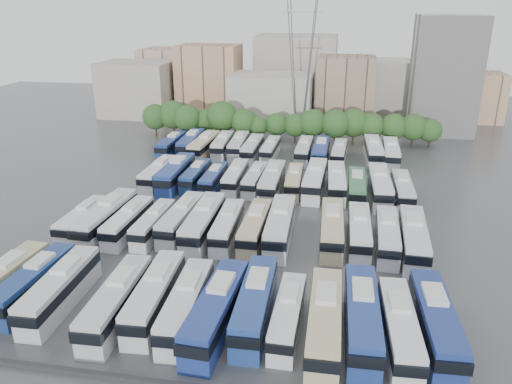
% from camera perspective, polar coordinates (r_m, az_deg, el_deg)
% --- Properties ---
extents(ground, '(220.00, 220.00, 0.00)m').
position_cam_1_polar(ground, '(70.46, -0.68, -3.26)').
color(ground, '#424447').
rests_on(ground, ground).
extents(tree_line, '(64.96, 7.78, 8.54)m').
position_cam_1_polar(tree_line, '(108.84, 2.67, 8.03)').
color(tree_line, black).
rests_on(tree_line, ground).
extents(city_buildings, '(102.00, 35.00, 20.00)m').
position_cam_1_polar(city_buildings, '(137.93, 1.91, 12.29)').
color(city_buildings, '#9E998E').
rests_on(city_buildings, ground).
extents(apartment_tower, '(14.00, 14.00, 26.00)m').
position_cam_1_polar(apartment_tower, '(124.01, 20.72, 12.37)').
color(apartment_tower, silver).
rests_on(apartment_tower, ground).
extents(electricity_pylon, '(9.00, 6.91, 33.83)m').
position_cam_1_polar(electricity_pylon, '(113.94, 5.20, 15.81)').
color(electricity_pylon, slate).
rests_on(electricity_pylon, ground).
extents(bus_r0_s0, '(3.46, 13.01, 4.04)m').
position_cam_1_polar(bus_r0_s0, '(58.21, -27.06, -9.19)').
color(bus_r0_s0, tan).
rests_on(bus_r0_s0, ground).
extents(bus_r0_s1, '(3.11, 12.38, 3.86)m').
position_cam_1_polar(bus_r0_s1, '(57.06, -24.07, -9.39)').
color(bus_r0_s1, navy).
rests_on(bus_r0_s1, ground).
extents(bus_r0_s2, '(3.16, 12.89, 4.02)m').
position_cam_1_polar(bus_r0_s2, '(54.72, -21.46, -10.23)').
color(bus_r0_s2, silver).
rests_on(bus_r0_s2, ground).
extents(bus_r0_s4, '(3.29, 13.08, 4.07)m').
position_cam_1_polar(bus_r0_s4, '(50.94, -15.63, -11.91)').
color(bus_r0_s4, silver).
rests_on(bus_r0_s4, ground).
extents(bus_r0_s5, '(3.47, 13.03, 4.05)m').
position_cam_1_polar(bus_r0_s5, '(51.01, -11.48, -11.47)').
color(bus_r0_s5, silver).
rests_on(bus_r0_s5, ground).
extents(bus_r0_s6, '(3.31, 12.74, 3.96)m').
position_cam_1_polar(bus_r0_s6, '(49.18, -7.96, -12.63)').
color(bus_r0_s6, silver).
rests_on(bus_r0_s6, ground).
extents(bus_r0_s7, '(3.67, 13.81, 4.29)m').
position_cam_1_polar(bus_r0_s7, '(47.88, -4.52, -13.28)').
color(bus_r0_s7, navy).
rests_on(bus_r0_s7, ground).
extents(bus_r0_s8, '(3.20, 13.28, 4.15)m').
position_cam_1_polar(bus_r0_s8, '(48.73, -0.10, -12.62)').
color(bus_r0_s8, navy).
rests_on(bus_r0_s8, ground).
extents(bus_r0_s9, '(2.56, 11.10, 3.47)m').
position_cam_1_polar(bus_r0_s9, '(47.84, 3.65, -13.87)').
color(bus_r0_s9, silver).
rests_on(bus_r0_s9, ground).
extents(bus_r0_s10, '(3.09, 13.43, 4.20)m').
position_cam_1_polar(bus_r0_s10, '(46.83, 7.86, -14.38)').
color(bus_r0_s10, '#CABA8B').
rests_on(bus_r0_s10, ground).
extents(bus_r0_s11, '(3.30, 13.67, 4.27)m').
position_cam_1_polar(bus_r0_s11, '(47.82, 12.02, -13.80)').
color(bus_r0_s11, navy).
rests_on(bus_r0_s11, ground).
extents(bus_r0_s12, '(3.29, 12.49, 3.88)m').
position_cam_1_polar(bus_r0_s12, '(47.57, 16.06, -14.71)').
color(bus_r0_s12, silver).
rests_on(bus_r0_s12, ground).
extents(bus_r0_s13, '(3.46, 13.44, 4.18)m').
position_cam_1_polar(bus_r0_s13, '(49.03, 19.84, -13.80)').
color(bus_r0_s13, navy).
rests_on(bus_r0_s13, ground).
extents(bus_r1_s0, '(2.54, 11.01, 3.45)m').
position_cam_1_polar(bus_r1_s0, '(70.63, -19.23, -2.95)').
color(bus_r1_s0, silver).
rests_on(bus_r1_s0, ground).
extents(bus_r1_s1, '(3.49, 13.70, 4.27)m').
position_cam_1_polar(bus_r1_s1, '(69.17, -16.76, -2.80)').
color(bus_r1_s1, silver).
rests_on(bus_r1_s1, ground).
extents(bus_r1_s2, '(2.83, 11.72, 3.66)m').
position_cam_1_polar(bus_r1_s2, '(67.89, -14.42, -3.29)').
color(bus_r1_s2, white).
rests_on(bus_r1_s2, ground).
extents(bus_r1_s3, '(2.58, 11.01, 3.44)m').
position_cam_1_polar(bus_r1_s3, '(66.86, -11.64, -3.53)').
color(bus_r1_s3, silver).
rests_on(bus_r1_s3, ground).
extents(bus_r1_s4, '(3.22, 12.63, 3.93)m').
position_cam_1_polar(bus_r1_s4, '(67.03, -8.52, -3.03)').
color(bus_r1_s4, silver).
rests_on(bus_r1_s4, ground).
extents(bus_r1_s5, '(3.07, 13.60, 4.26)m').
position_cam_1_polar(bus_r1_s5, '(65.19, -6.03, -3.47)').
color(bus_r1_s5, silver).
rests_on(bus_r1_s5, ground).
extents(bus_r1_s6, '(2.95, 11.89, 3.71)m').
position_cam_1_polar(bus_r1_s6, '(64.58, -3.29, -3.89)').
color(bus_r1_s6, silver).
rests_on(bus_r1_s6, ground).
extents(bus_r1_s7, '(2.68, 12.25, 3.84)m').
position_cam_1_polar(bus_r1_s7, '(64.07, -0.11, -4.00)').
color(bus_r1_s7, tan).
rests_on(bus_r1_s7, ground).
extents(bus_r1_s8, '(3.33, 13.73, 4.28)m').
position_cam_1_polar(bus_r1_s8, '(63.95, 2.76, -3.86)').
color(bus_r1_s8, silver).
rests_on(bus_r1_s8, ground).
extents(bus_r1_s10, '(3.24, 13.02, 4.06)m').
position_cam_1_polar(bus_r1_s10, '(64.27, 8.67, -4.07)').
color(bus_r1_s10, '#C6B788').
rests_on(bus_r1_s10, ground).
extents(bus_r1_s11, '(2.84, 12.35, 3.86)m').
position_cam_1_polar(bus_r1_s11, '(64.20, 11.72, -4.41)').
color(bus_r1_s11, silver).
rests_on(bus_r1_s11, ground).
extents(bus_r1_s12, '(3.01, 12.26, 3.82)m').
position_cam_1_polar(bus_r1_s12, '(63.98, 14.78, -4.81)').
color(bus_r1_s12, silver).
rests_on(bus_r1_s12, ground).
extents(bus_r1_s13, '(3.48, 13.53, 4.21)m').
position_cam_1_polar(bus_r1_s13, '(63.67, 17.56, -5.06)').
color(bus_r1_s13, silver).
rests_on(bus_r1_s13, ground).
extents(bus_r2_s1, '(2.76, 12.10, 3.79)m').
position_cam_1_polar(bus_r2_s1, '(85.29, -11.09, 2.11)').
color(bus_r2_s1, silver).
rests_on(bus_r2_s1, ground).
extents(bus_r2_s2, '(3.12, 13.63, 4.27)m').
position_cam_1_polar(bus_r2_s2, '(83.95, -9.15, 2.10)').
color(bus_r2_s2, navy).
rests_on(bus_r2_s2, ground).
extents(bus_r2_s3, '(2.58, 11.16, 3.49)m').
position_cam_1_polar(bus_r2_s3, '(83.67, -6.90, 1.88)').
color(bus_r2_s3, navy).
rests_on(bus_r2_s3, ground).
extents(bus_r2_s4, '(2.46, 10.82, 3.39)m').
position_cam_1_polar(bus_r2_s4, '(81.98, -4.85, 1.51)').
color(bus_r2_s4, navy).
rests_on(bus_r2_s4, ground).
extents(bus_r2_s5, '(2.71, 11.56, 3.61)m').
position_cam_1_polar(bus_r2_s5, '(82.19, -2.39, 1.71)').
color(bus_r2_s5, silver).
rests_on(bus_r2_s5, ground).
extents(bus_r2_s6, '(2.72, 11.11, 3.46)m').
position_cam_1_polar(bus_r2_s6, '(81.43, -0.11, 1.48)').
color(bus_r2_s6, silver).
rests_on(bus_r2_s6, ground).
extents(bus_r2_s7, '(2.92, 13.11, 4.11)m').
position_cam_1_polar(bus_r2_s7, '(79.61, 1.85, 1.24)').
color(bus_r2_s7, silver).
rests_on(bus_r2_s7, ground).
extents(bus_r2_s8, '(2.79, 11.12, 3.46)m').
position_cam_1_polar(bus_r2_s8, '(80.85, 4.37, 1.27)').
color(bus_r2_s8, '#CBBB8B').
rests_on(bus_r2_s8, ground).
extents(bus_r2_s9, '(3.34, 13.55, 4.23)m').
position_cam_1_polar(bus_r2_s9, '(80.70, 6.74, 1.43)').
color(bus_r2_s9, silver).
rests_on(bus_r2_s9, ground).
extents(bus_r2_s10, '(3.38, 12.87, 4.00)m').
position_cam_1_polar(bus_r2_s10, '(80.47, 9.17, 1.15)').
color(bus_r2_s10, silver).
rests_on(bus_r2_s10, ground).
extents(bus_r2_s11, '(2.59, 11.84, 3.71)m').
position_cam_1_polar(bus_r2_s11, '(79.23, 11.43, 0.57)').
color(bus_r2_s11, '#317345').
rests_on(bus_r2_s11, ground).
extents(bus_r2_s12, '(3.44, 13.71, 4.27)m').
position_cam_1_polar(bus_r2_s12, '(79.63, 13.95, 0.67)').
color(bus_r2_s12, silver).
rests_on(bus_r2_s12, ground).
extents(bus_r2_s13, '(2.73, 12.07, 3.78)m').
position_cam_1_polar(bus_r2_s13, '(79.42, 16.39, 0.18)').
color(bus_r2_s13, silver).
rests_on(bus_r2_s13, ground).
extents(bus_r3_s0, '(2.83, 12.09, 3.78)m').
position_cam_1_polar(bus_r3_s0, '(101.91, -9.61, 5.34)').
color(bus_r3_s0, navy).
rests_on(bus_r3_s0, ground).
extents(bus_r3_s1, '(3.26, 12.93, 4.03)m').
position_cam_1_polar(bus_r3_s1, '(102.10, -7.44, 5.56)').
color(bus_r3_s1, navy).
rests_on(bus_r3_s1, ground).
extents(bus_r3_s2, '(3.38, 13.38, 4.17)m').
position_cam_1_polar(bus_r3_s2, '(99.50, -5.95, 5.26)').
color(bus_r3_s2, beige).
rests_on(bus_r3_s2, ground).
extents(bus_r3_s3, '(3.24, 12.21, 3.79)m').
position_cam_1_polar(bus_r3_s3, '(100.71, -3.86, 5.41)').
color(bus_r3_s3, silver).
rests_on(bus_r3_s3, ground).
extents(bus_r3_s4, '(3.16, 12.30, 3.83)m').
position_cam_1_polar(bus_r3_s4, '(100.16, -2.00, 5.37)').
color(bus_r3_s4, silver).
rests_on(bus_r3_s4, ground).
extents(bus_r3_s5, '(2.75, 12.16, 3.81)m').
position_cam_1_polar(bus_r3_s5, '(97.84, -0.42, 4.99)').
color(bus_r3_s5, silver).
rests_on(bus_r3_s5, ground).
extents(bus_r3_s6, '(2.69, 11.15, 3.48)m').
position_cam_1_polar(bus_r3_s6, '(98.16, 1.66, 4.94)').
color(bus_r3_s6, silver).
rests_on(bus_r3_s6, ground).
extents(bus_r3_s8, '(2.79, 11.97, 3.74)m').
position_cam_1_polar(bus_r3_s8, '(97.29, 5.52, 4.77)').
color(bus_r3_s8, silver).
rests_on(bus_r3_s8, ground).
extents(bus_r3_s9, '(2.99, 12.94, 4.05)m').
position_cam_1_polar(bus_r3_s9, '(96.11, 7.41, 4.58)').
color(bus_r3_s9, navy).
rests_on(bus_r3_s9, ground).
extents(bus_r3_s10, '(2.99, 11.43, 3.55)m').
position_cam_1_polar(bus_r3_s10, '(96.95, 9.48, 4.46)').
color(bus_r3_s10, silver).
rests_on(bus_r3_s10, ground).
extents(bus_r3_s12, '(3.47, 13.42, 4.18)m').
position_cam_1_polar(bus_r3_s12, '(98.26, 13.27, 4.60)').
color(bus_r3_s12, silver).
rests_on(bus_r3_s12, ground).
extents(bus_r3_s13, '(3.08, 12.91, 4.03)m').
position_cam_1_polar(bus_r3_s13, '(97.99, 15.16, 4.33)').
color(bus_r3_s13, silver).
rests_on(bus_r3_s13, ground).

